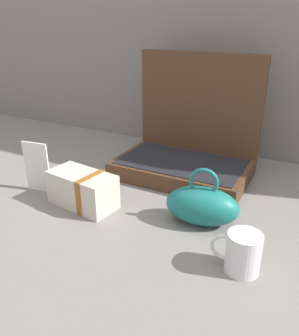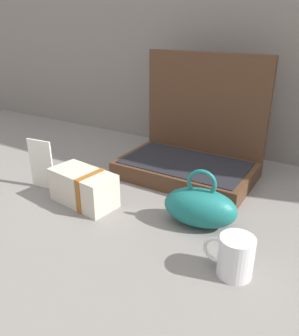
# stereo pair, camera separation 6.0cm
# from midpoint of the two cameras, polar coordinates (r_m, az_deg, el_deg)

# --- Properties ---
(ground_plane) EXTENTS (6.00, 6.00, 0.00)m
(ground_plane) POSITION_cam_midpoint_polar(r_m,az_deg,el_deg) (1.09, 1.80, -5.74)
(ground_plane) COLOR slate
(open_suitcase) EXTENTS (0.48, 0.31, 0.43)m
(open_suitcase) POSITION_cam_midpoint_polar(r_m,az_deg,el_deg) (1.27, 8.58, 3.29)
(open_suitcase) COLOR #4C301E
(open_suitcase) RESTS_ON ground_plane
(teal_pouch_handbag) EXTENTS (0.22, 0.15, 0.17)m
(teal_pouch_handbag) POSITION_cam_midpoint_polar(r_m,az_deg,el_deg) (0.96, 10.31, -6.50)
(teal_pouch_handbag) COLOR #196B66
(teal_pouch_handbag) RESTS_ON ground_plane
(cream_toiletry_bag) EXTENTS (0.22, 0.13, 0.11)m
(cream_toiletry_bag) POSITION_cam_midpoint_polar(r_m,az_deg,el_deg) (1.07, -9.36, -3.34)
(cream_toiletry_bag) COLOR beige
(cream_toiletry_bag) RESTS_ON ground_plane
(coffee_mug) EXTENTS (0.12, 0.08, 0.10)m
(coffee_mug) POSITION_cam_midpoint_polar(r_m,az_deg,el_deg) (0.81, 16.28, -14.10)
(coffee_mug) COLOR silver
(coffee_mug) RESTS_ON ground_plane
(info_card_left) EXTENTS (0.09, 0.02, 0.17)m
(info_card_left) POSITION_cam_midpoint_polar(r_m,az_deg,el_deg) (1.20, -16.40, 0.58)
(info_card_left) COLOR white
(info_card_left) RESTS_ON ground_plane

